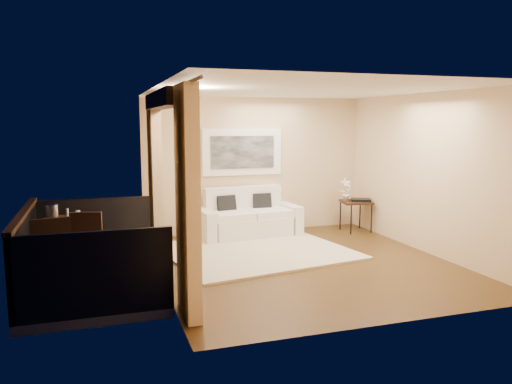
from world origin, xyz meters
TOP-DOWN VIEW (x-y plane):
  - floor at (0.00, 0.00)m, footprint 5.00×5.00m
  - room_shell at (-2.13, 0.00)m, footprint 5.00×6.40m
  - balcony at (-3.31, 0.00)m, footprint 1.81×2.60m
  - curtains at (-2.11, 0.00)m, footprint 0.16×4.80m
  - artwork at (-0.28, 2.46)m, footprint 1.62×0.07m
  - rug at (-0.51, 0.87)m, footprint 3.33×3.02m
  - sofa at (-0.29, 2.09)m, footprint 2.03×1.01m
  - side_table at (1.93, 1.82)m, footprint 0.68×0.68m
  - tray at (2.02, 1.78)m, footprint 0.46×0.41m
  - orchid at (1.75, 1.92)m, footprint 0.26×0.20m
  - bistro_table at (-3.51, 0.52)m, footprint 0.82×0.82m
  - balcony_chair_far at (-3.21, 0.12)m, footprint 0.52×0.52m
  - balcony_chair_near at (-3.60, -0.75)m, footprint 0.54×0.55m
  - ice_bucket at (-3.70, 0.67)m, footprint 0.18×0.18m
  - candle at (-3.48, 0.68)m, footprint 0.06×0.06m
  - vase at (-3.48, 0.38)m, footprint 0.04×0.04m
  - glass_a at (-3.35, 0.40)m, footprint 0.06×0.06m
  - glass_b at (-3.34, 0.51)m, footprint 0.06×0.06m

SIDE VIEW (x-z plane):
  - floor at x=0.00m, z-range 0.00..0.00m
  - rug at x=-0.51m, z-range 0.00..0.04m
  - balcony at x=-3.31m, z-range -0.41..0.76m
  - sofa at x=-0.29m, z-range -0.14..0.81m
  - side_table at x=1.93m, z-range 0.25..0.88m
  - balcony_chair_far at x=-3.21m, z-range 0.08..1.08m
  - balcony_chair_near at x=-3.60m, z-range 0.09..1.15m
  - tray at x=2.02m, z-range 0.62..0.67m
  - bistro_table at x=-3.51m, z-range 0.33..1.16m
  - orchid at x=1.75m, z-range 0.62..1.09m
  - candle at x=-3.48m, z-range 0.83..0.90m
  - glass_a at x=-3.35m, z-range 0.83..0.95m
  - glass_b at x=-3.34m, z-range 0.83..0.95m
  - vase at x=-3.48m, z-range 0.83..1.01m
  - ice_bucket at x=-3.70m, z-range 0.83..1.03m
  - curtains at x=-2.11m, z-range 0.02..2.66m
  - artwork at x=-0.28m, z-range 1.16..2.08m
  - room_shell at x=-2.13m, z-range 0.02..5.02m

